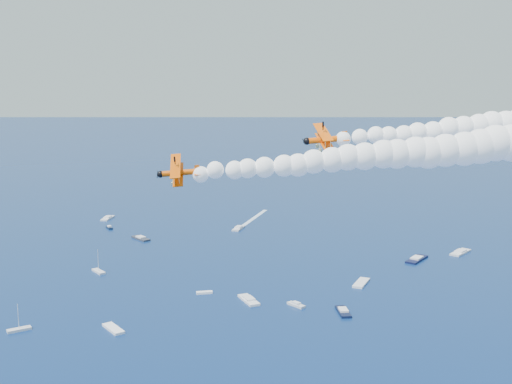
# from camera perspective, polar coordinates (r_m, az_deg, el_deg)

# --- Properties ---
(biplane_lead) EXTENTS (9.95, 11.46, 7.68)m
(biplane_lead) POSITION_cam_1_polar(r_m,az_deg,el_deg) (112.95, 6.03, 4.48)
(biplane_lead) COLOR #FA5905
(biplane_trail) EXTENTS (8.67, 10.18, 7.46)m
(biplane_trail) POSITION_cam_1_polar(r_m,az_deg,el_deg) (103.54, -6.56, 1.65)
(biplane_trail) COLOR #E05104
(smoke_trail_trail) EXTENTS (70.84, 40.10, 12.16)m
(smoke_trail_trail) POSITION_cam_1_polar(r_m,az_deg,el_deg) (107.03, 12.05, 3.20)
(smoke_trail_trail) COLOR white
(spectator_boats) EXTENTS (220.82, 176.27, 0.70)m
(spectator_boats) POSITION_cam_1_polar(r_m,az_deg,el_deg) (219.87, 4.83, -7.88)
(spectator_boats) COLOR #2A3038
(spectator_boats) RESTS_ON ground
(boat_wakes) EXTENTS (170.79, 153.84, 0.04)m
(boat_wakes) POSITION_cam_1_polar(r_m,az_deg,el_deg) (248.52, 20.54, -6.44)
(boat_wakes) COLOR white
(boat_wakes) RESTS_ON ground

